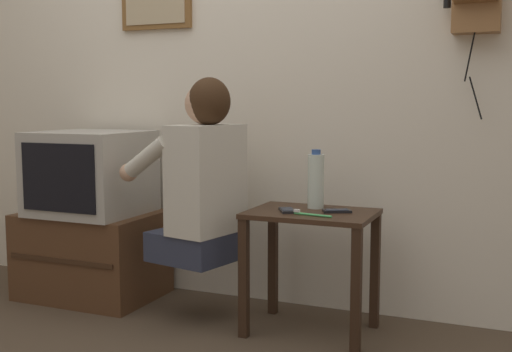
{
  "coord_description": "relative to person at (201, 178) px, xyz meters",
  "views": [
    {
      "loc": [
        1.42,
        -2.01,
        1.04
      ],
      "look_at": [
        0.3,
        0.63,
        0.71
      ],
      "focal_mm": 45.0,
      "sensor_mm": 36.0,
      "label": 1
    }
  ],
  "objects": [
    {
      "name": "cell_phone_spare",
      "position": [
        0.64,
        0.07,
        -0.13
      ],
      "size": [
        0.14,
        0.11,
        0.01
      ],
      "rotation": [
        0.0,
        0.0,
        -1.11
      ],
      "color": "black",
      "rests_on": "side_table"
    },
    {
      "name": "side_table",
      "position": [
        0.52,
        0.05,
        -0.26
      ],
      "size": [
        0.56,
        0.4,
        0.56
      ],
      "color": "#382316",
      "rests_on": "ground_plane"
    },
    {
      "name": "person",
      "position": [
        0.0,
        0.0,
        0.0
      ],
      "size": [
        0.57,
        0.46,
        0.86
      ],
      "rotation": [
        0.0,
        0.0,
        1.35
      ],
      "color": "#2D3347",
      "rests_on": "ground_plane"
    },
    {
      "name": "television",
      "position": [
        -0.71,
        0.1,
        -0.02
      ],
      "size": [
        0.53,
        0.52,
        0.43
      ],
      "color": "#ADA89E",
      "rests_on": "tv_stand"
    },
    {
      "name": "water_bottle",
      "position": [
        0.51,
        0.14,
        -0.01
      ],
      "size": [
        0.07,
        0.07,
        0.27
      ],
      "color": "silver",
      "rests_on": "side_table"
    },
    {
      "name": "toothbrush",
      "position": [
        0.55,
        -0.05,
        -0.13
      ],
      "size": [
        0.18,
        0.04,
        0.02
      ],
      "rotation": [
        0.0,
        0.0,
        1.43
      ],
      "color": "#4CBF66",
      "rests_on": "side_table"
    },
    {
      "name": "tv_stand",
      "position": [
        -0.73,
        0.12,
        -0.46
      ],
      "size": [
        0.7,
        0.52,
        0.46
      ],
      "color": "#51331E",
      "rests_on": "ground_plane"
    },
    {
      "name": "wall_back",
      "position": [
        -0.02,
        0.44,
        0.59
      ],
      "size": [
        6.8,
        0.05,
        2.55
      ],
      "color": "silver",
      "rests_on": "ground_plane"
    },
    {
      "name": "cell_phone_held",
      "position": [
        0.43,
        0.0,
        -0.13
      ],
      "size": [
        0.11,
        0.14,
        0.01
      ],
      "rotation": [
        0.0,
        0.0,
        0.51
      ],
      "color": "black",
      "rests_on": "side_table"
    }
  ]
}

